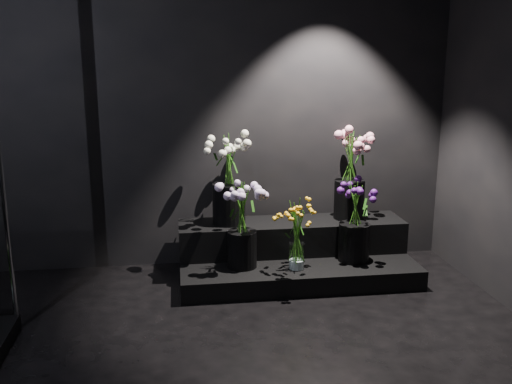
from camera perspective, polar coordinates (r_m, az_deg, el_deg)
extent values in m
plane|color=black|center=(4.77, -4.23, 9.07)|extent=(4.00, 0.00, 4.00)
plane|color=black|center=(0.89, 13.94, -11.36)|extent=(4.00, 0.00, 4.00)
cube|color=black|center=(4.69, 4.06, -7.61)|extent=(1.88, 0.84, 0.16)
cube|color=black|center=(4.82, 3.59, -4.41)|extent=(1.88, 0.42, 0.26)
cylinder|color=white|center=(4.43, 4.09, -6.42)|extent=(0.12, 0.12, 0.21)
cylinder|color=black|center=(4.45, -1.40, -5.73)|extent=(0.23, 0.23, 0.29)
cylinder|color=black|center=(4.65, 9.77, -4.96)|extent=(0.25, 0.25, 0.31)
cylinder|color=black|center=(4.67, -2.72, -1.16)|extent=(0.27, 0.27, 0.33)
cylinder|color=black|center=(4.87, 9.30, -0.73)|extent=(0.25, 0.25, 0.33)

